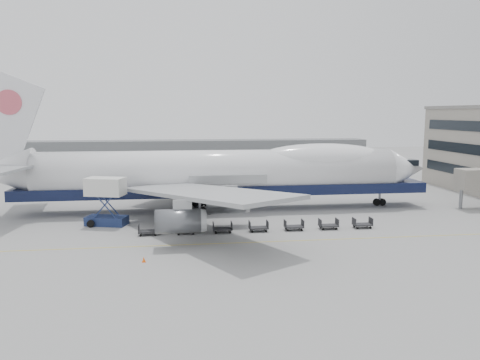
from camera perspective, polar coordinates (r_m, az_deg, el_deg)
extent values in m
plane|color=gray|center=(57.99, -1.55, -6.08)|extent=(260.00, 260.00, 0.00)
cube|color=gold|center=(52.23, -0.86, -7.69)|extent=(60.00, 0.15, 0.01)
cylinder|color=slate|center=(77.41, 25.33, -2.11)|extent=(0.50, 0.50, 3.00)
cube|color=slate|center=(126.43, -9.38, 3.21)|extent=(110.00, 8.00, 7.00)
cylinder|color=white|center=(68.69, -2.60, 1.00)|extent=(52.00, 6.40, 6.40)
cube|color=#0E1433|center=(69.14, -1.76, -1.09)|extent=(60.00, 5.76, 1.50)
cone|color=white|center=(76.77, 19.51, 1.30)|extent=(6.00, 6.40, 6.40)
ellipsoid|color=white|center=(71.51, 9.96, 2.59)|extent=(20.67, 5.78, 4.56)
cube|color=white|center=(71.77, -26.54, 6.47)|extent=(10.52, 0.50, 13.56)
cylinder|color=#D35262|center=(71.62, -26.29, 8.49)|extent=(3.40, 0.30, 3.40)
cube|color=#9EA0A3|center=(54.48, -4.46, -1.55)|extent=(20.35, 26.74, 2.26)
cube|color=#9EA0A3|center=(82.74, -5.52, 1.79)|extent=(20.35, 26.74, 2.26)
cylinder|color=#595B60|center=(87.65, -7.56, 0.67)|extent=(4.80, 2.60, 2.60)
cylinder|color=#595B60|center=(78.94, -3.21, -0.11)|extent=(4.80, 2.60, 2.60)
cylinder|color=#595B60|center=(59.30, -1.76, -2.89)|extent=(4.80, 2.60, 2.60)
cylinder|color=#595B60|center=(50.22, -7.57, -5.00)|extent=(4.80, 2.60, 2.60)
cylinder|color=slate|center=(75.68, 16.65, -2.07)|extent=(0.36, 0.36, 2.50)
cylinder|color=black|center=(75.80, 16.63, -2.59)|extent=(1.10, 0.45, 1.10)
cylinder|color=slate|center=(66.26, -4.94, -3.19)|extent=(0.36, 0.36, 2.50)
cylinder|color=black|center=(66.40, -4.94, -3.78)|extent=(1.10, 0.45, 1.10)
cylinder|color=slate|center=(72.15, -5.16, -2.25)|extent=(0.36, 0.36, 2.50)
cylinder|color=black|center=(72.28, -5.15, -2.79)|extent=(1.10, 0.45, 1.10)
cube|color=navy|center=(62.65, -15.93, -4.79)|extent=(5.60, 3.79, 1.13)
cube|color=silver|center=(61.83, -16.10, -0.77)|extent=(5.26, 3.87, 2.25)
cube|color=navy|center=(61.11, -16.17, -2.98)|extent=(3.53, 1.14, 4.03)
cube|color=navy|center=(63.29, -15.87, -2.58)|extent=(3.53, 1.14, 4.03)
cube|color=slate|center=(63.43, -15.88, -0.54)|extent=(2.70, 1.87, 0.15)
cylinder|color=black|center=(61.99, -17.76, -5.10)|extent=(0.92, 0.36, 0.92)
cylinder|color=black|center=(63.96, -17.43, -4.68)|extent=(0.92, 0.36, 0.92)
cylinder|color=black|center=(61.44, -14.36, -5.08)|extent=(0.92, 0.36, 0.92)
cylinder|color=black|center=(63.41, -14.15, -4.66)|extent=(0.92, 0.36, 0.92)
cone|color=#FE5C0D|center=(46.74, -11.65, -9.45)|extent=(0.35, 0.35, 0.54)
cube|color=#FE5C0D|center=(46.82, -11.64, -9.75)|extent=(0.37, 0.37, 0.03)
cube|color=#2D2D30|center=(56.45, -11.12, -6.16)|extent=(2.30, 1.35, 0.18)
cube|color=#2D2D30|center=(56.44, -12.25, -5.78)|extent=(0.08, 1.35, 0.90)
cube|color=#2D2D30|center=(56.29, -10.01, -5.75)|extent=(0.08, 1.35, 0.90)
cylinder|color=black|center=(56.06, -12.02, -6.61)|extent=(0.30, 0.12, 0.30)
cylinder|color=black|center=(57.12, -11.93, -6.33)|extent=(0.30, 0.12, 0.30)
cylinder|color=black|center=(55.94, -10.27, -6.59)|extent=(0.30, 0.12, 0.30)
cylinder|color=black|center=(57.01, -10.22, -6.31)|extent=(0.30, 0.12, 0.30)
cube|color=#2D2D30|center=(56.33, -6.63, -6.09)|extent=(2.30, 1.35, 0.18)
cube|color=#2D2D30|center=(56.23, -7.76, -5.72)|extent=(0.08, 1.35, 0.90)
cube|color=#2D2D30|center=(56.25, -5.51, -5.67)|extent=(0.08, 1.35, 0.90)
cylinder|color=black|center=(55.87, -7.49, -6.54)|extent=(0.30, 0.12, 0.30)
cylinder|color=black|center=(56.93, -7.49, -6.26)|extent=(0.30, 0.12, 0.30)
cylinder|color=black|center=(55.89, -5.74, -6.51)|extent=(0.30, 0.12, 0.30)
cylinder|color=black|center=(56.95, -5.77, -6.23)|extent=(0.30, 0.12, 0.30)
cube|color=#2D2D30|center=(56.55, -2.15, -5.98)|extent=(2.30, 1.35, 0.18)
cube|color=#2D2D30|center=(56.37, -3.27, -5.62)|extent=(0.08, 1.35, 0.90)
cube|color=#2D2D30|center=(56.56, -1.03, -5.56)|extent=(0.08, 1.35, 0.90)
cylinder|color=black|center=(56.02, -2.96, -6.44)|extent=(0.30, 0.12, 0.30)
cylinder|color=black|center=(57.09, -3.05, -6.16)|extent=(0.30, 0.12, 0.30)
cylinder|color=black|center=(56.18, -1.22, -6.39)|extent=(0.30, 0.12, 0.30)
cylinder|color=black|center=(57.24, -1.34, -6.12)|extent=(0.30, 0.12, 0.30)
cube|color=#2D2D30|center=(57.11, 2.27, -5.84)|extent=(2.30, 1.35, 0.18)
cube|color=#2D2D30|center=(56.84, 1.18, -5.49)|extent=(0.08, 1.35, 0.90)
cube|color=#2D2D30|center=(57.21, 3.37, -5.41)|extent=(0.08, 1.35, 0.90)
cylinder|color=black|center=(56.52, 1.51, -6.30)|extent=(0.30, 0.12, 0.30)
cylinder|color=black|center=(57.58, 1.34, -6.03)|extent=(0.30, 0.12, 0.30)
cylinder|color=black|center=(56.81, 3.21, -6.24)|extent=(0.30, 0.12, 0.30)
cylinder|color=black|center=(57.85, 3.01, -5.97)|extent=(0.30, 0.12, 0.30)
cube|color=#2D2D30|center=(58.00, 6.58, -5.67)|extent=(2.30, 1.35, 0.18)
cube|color=#2D2D30|center=(57.65, 5.52, -5.33)|extent=(0.08, 1.35, 0.90)
cube|color=#2D2D30|center=(58.18, 7.64, -5.24)|extent=(0.08, 1.35, 0.90)
cylinder|color=black|center=(57.36, 5.88, -6.13)|extent=(0.30, 0.12, 0.30)
cylinder|color=black|center=(58.39, 5.63, -5.86)|extent=(0.30, 0.12, 0.30)
cylinder|color=black|center=(57.76, 7.53, -6.05)|extent=(0.30, 0.12, 0.30)
cylinder|color=black|center=(58.79, 7.25, -5.79)|extent=(0.30, 0.12, 0.30)
cube|color=#2D2D30|center=(59.20, 10.73, -5.48)|extent=(2.30, 1.35, 0.18)
cube|color=#2D2D30|center=(58.78, 9.71, -5.15)|extent=(0.08, 1.35, 0.90)
cube|color=#2D2D30|center=(59.46, 11.75, -5.05)|extent=(0.08, 1.35, 0.90)
cylinder|color=black|center=(58.51, 10.09, -5.93)|extent=(0.30, 0.12, 0.30)
cylinder|color=black|center=(59.52, 9.77, -5.67)|extent=(0.30, 0.12, 0.30)
cylinder|color=black|center=(59.03, 11.67, -5.84)|extent=(0.30, 0.12, 0.30)
cylinder|color=black|center=(60.04, 11.33, -5.59)|extent=(0.30, 0.12, 0.30)
cube|color=#2D2D30|center=(60.70, 14.69, -5.26)|extent=(2.30, 1.35, 0.18)
cube|color=#2D2D30|center=(60.20, 13.73, -4.95)|extent=(0.08, 1.35, 0.90)
cube|color=#2D2D30|center=(61.03, 15.66, -4.84)|extent=(0.08, 1.35, 0.90)
cylinder|color=black|center=(59.96, 14.12, -5.70)|extent=(0.30, 0.12, 0.30)
cylinder|color=black|center=(60.95, 13.74, -5.46)|extent=(0.30, 0.12, 0.30)
cylinder|color=black|center=(60.60, 15.62, -5.61)|extent=(0.30, 0.12, 0.30)
cylinder|color=black|center=(61.58, 15.22, -5.38)|extent=(0.30, 0.12, 0.30)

